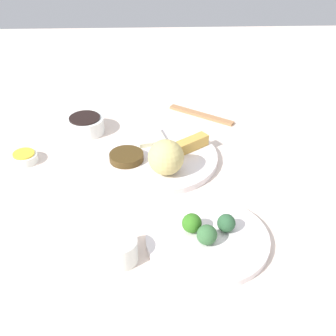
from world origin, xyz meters
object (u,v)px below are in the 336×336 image
object	(u,v)px
main_plate	(157,158)
chopsticks_pair	(201,115)
teacup	(120,250)
sauce_ramekin_hot_mustard	(25,158)
broccoli_plate	(207,239)
soy_sauce_bowl	(85,125)

from	to	relation	value
main_plate	chopsticks_pair	bearing A→B (deg)	-119.76
teacup	chopsticks_pair	bearing A→B (deg)	-110.05
main_plate	sauce_ramekin_hot_mustard	world-z (taller)	sauce_ramekin_hot_mustard
sauce_ramekin_hot_mustard	broccoli_plate	bearing A→B (deg)	144.84
soy_sauce_bowl	sauce_ramekin_hot_mustard	xyz separation A→B (m)	(0.13, 0.14, -0.01)
soy_sauce_bowl	main_plate	bearing A→B (deg)	142.76
broccoli_plate	sauce_ramekin_hot_mustard	world-z (taller)	sauce_ramekin_hot_mustard
broccoli_plate	teacup	bearing A→B (deg)	13.95
main_plate	soy_sauce_bowl	size ratio (longest dim) A/B	2.92
soy_sauce_bowl	broccoli_plate	bearing A→B (deg)	123.25
broccoli_plate	soy_sauce_bowl	distance (m)	0.52
chopsticks_pair	broccoli_plate	bearing A→B (deg)	85.86
soy_sauce_bowl	sauce_ramekin_hot_mustard	size ratio (longest dim) A/B	1.59
main_plate	chopsticks_pair	size ratio (longest dim) A/B	1.46
sauce_ramekin_hot_mustard	teacup	world-z (taller)	teacup
broccoli_plate	soy_sauce_bowl	size ratio (longest dim) A/B	2.36
main_plate	broccoli_plate	world-z (taller)	main_plate
sauce_ramekin_hot_mustard	soy_sauce_bowl	bearing A→B (deg)	-133.42
soy_sauce_bowl	chopsticks_pair	world-z (taller)	soy_sauce_bowl
sauce_ramekin_hot_mustard	teacup	xyz separation A→B (m)	(-0.25, 0.34, 0.01)
broccoli_plate	sauce_ramekin_hot_mustard	bearing A→B (deg)	-35.16
main_plate	teacup	distance (m)	0.34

